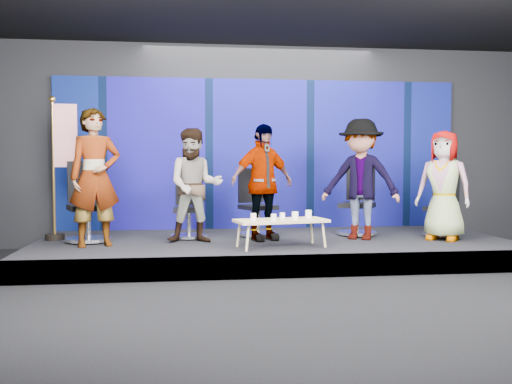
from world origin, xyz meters
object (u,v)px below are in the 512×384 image
Objects in this scene: panelist_b at (195,185)px; mug_a at (253,217)px; panelist_c at (262,182)px; mug_e at (309,214)px; chair_c at (256,214)px; mug_c at (282,216)px; flag_stand at (61,164)px; panelist_a at (95,177)px; panelist_d at (361,179)px; panelist_e at (444,185)px; coffee_table at (281,222)px; chair_d at (358,212)px; chair_e at (442,215)px; chair_b at (189,216)px; mug_d at (295,215)px; mug_b at (274,217)px; chair_a at (87,215)px.

panelist_b is 1.10m from mug_a.
panelist_c is 15.99× the size of mug_e.
chair_c is 1.17m from mug_c.
flag_stand is at bearing 161.13° from mug_c.
panelist_a reaches higher than mug_e.
flag_stand is (-4.44, 0.50, 0.23)m from panelist_d.
panelist_e is at bearing 19.01° from panelist_d.
panelist_c is 0.89m from coffee_table.
mug_c is (-1.29, -0.57, -0.48)m from panelist_d.
panelist_c is at bearing 136.86° from mug_e.
chair_d is 1.11× the size of chair_e.
chair_b is at bearing -142.39° from chair_e.
chair_e reaches higher than mug_d.
panelist_a is 5.05m from panelist_e.
panelist_b is at bearing 138.61° from mug_a.
chair_e is (2.91, -0.35, -0.02)m from chair_c.
panelist_d is at bearing -24.43° from panelist_c.
mug_c is at bearing -95.08° from panelist_c.
panelist_a is 2.51m from mug_b.
panelist_d is 4.48m from flag_stand.
flag_stand is at bearing 156.81° from mug_b.
chair_d is 2.01m from mug_b.
mug_c is (-2.70, -0.80, 0.09)m from chair_e.
panelist_d reaches higher than chair_c.
panelist_b is 3.68m from panelist_e.
coffee_table is (2.52, -0.40, -0.60)m from panelist_a.
chair_a is at bearing 162.06° from coffee_table.
chair_a is 1.17× the size of chair_e.
coffee_table is (-1.43, -1.14, -0.02)m from chair_d.
mug_a reaches higher than mug_b.
chair_b is 9.45× the size of mug_e.
panelist_e is (3.76, -0.70, 0.48)m from chair_b.
chair_b is 0.77× the size of coffee_table.
mug_c is at bearing 153.38° from mug_d.
panelist_c is 0.80m from mug_c.
panelist_b reaches higher than mug_c.
panelist_b is at bearing -138.77° from chair_d.
chair_d is 1.38m from panelist_e.
chair_c is (2.34, 0.81, -0.60)m from panelist_a.
chair_c is at bearing -153.01° from chair_d.
chair_b is 1.66m from coffee_table.
panelist_b is 18.69× the size of mug_b.
mug_d is at bearing -85.65° from panelist_c.
panelist_e is 2.55m from mug_c.
chair_d reaches higher than mug_e.
chair_d is at bearing -6.19° from flag_stand.
mug_a is (0.85, -1.17, 0.09)m from chair_b.
coffee_table is at bearing -26.36° from panelist_b.
chair_d is 0.68× the size of panelist_e.
mug_a is 1.08× the size of mug_c.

